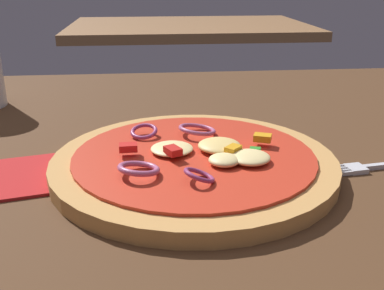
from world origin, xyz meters
The scene contains 4 objects.
dining_table centered at (0.00, 0.00, 0.02)m, with size 1.50×0.94×0.03m.
pizza centered at (0.02, -0.01, 0.04)m, with size 0.28×0.28×0.03m.
fork centered at (0.22, -0.02, 0.04)m, with size 0.17×0.04×0.01m.
background_table centered at (0.14, 1.35, 0.02)m, with size 0.89×0.60×0.03m.
Camera 1 is at (-0.02, -0.42, 0.22)m, focal length 42.60 mm.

